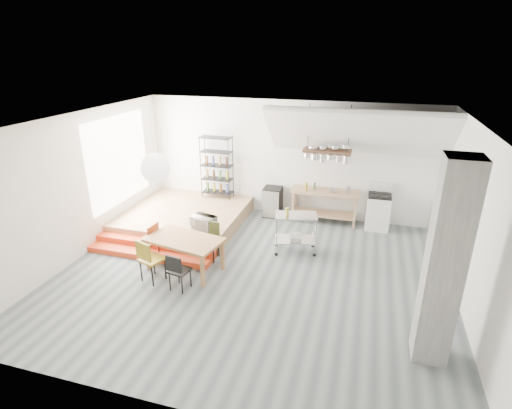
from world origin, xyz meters
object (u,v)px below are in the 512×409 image
(rolling_cart, at_px, (296,228))
(mini_fridge, at_px, (273,202))
(stove, at_px, (378,211))
(dining_table, at_px, (184,242))

(rolling_cart, relative_size, mini_fridge, 1.24)
(stove, height_order, rolling_cart, stove)
(stove, bearing_deg, mini_fridge, 179.12)
(rolling_cart, distance_m, mini_fridge, 2.20)
(dining_table, bearing_deg, stove, 51.87)
(stove, height_order, mini_fridge, stove)
(stove, distance_m, rolling_cart, 2.64)
(dining_table, xyz_separation_m, mini_fridge, (1.08, 3.40, -0.24))
(dining_table, height_order, rolling_cart, rolling_cart)
(stove, height_order, dining_table, stove)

